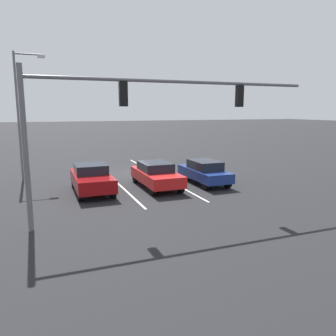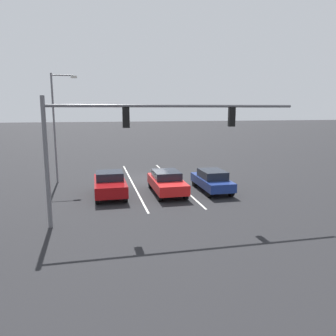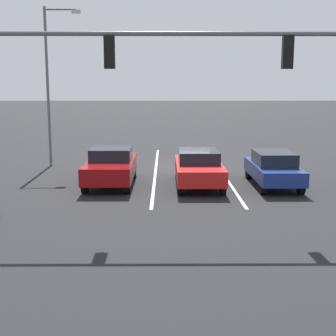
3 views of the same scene
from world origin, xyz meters
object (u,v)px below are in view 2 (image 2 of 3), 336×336
car_navy_leftlane_front (212,180)px  street_lamp_right_shoulder (57,121)px  traffic_signal_gantry (132,129)px  car_red_midlane_front (167,182)px  car_maroon_rightlane_front (110,184)px

car_navy_leftlane_front → street_lamp_right_shoulder: (10.34, -5.15, 3.87)m
traffic_signal_gantry → street_lamp_right_shoulder: bearing=-66.1°
street_lamp_right_shoulder → traffic_signal_gantry: bearing=113.9°
traffic_signal_gantry → street_lamp_right_shoulder: 10.94m
car_red_midlane_front → traffic_signal_gantry: (2.79, 4.95, 3.77)m
car_red_midlane_front → traffic_signal_gantry: size_ratio=0.37×
traffic_signal_gantry → car_maroon_rightlane_front: bearing=-80.0°
car_maroon_rightlane_front → street_lamp_right_shoulder: 7.12m
car_navy_leftlane_front → car_red_midlane_front: size_ratio=0.94×
car_navy_leftlane_front → car_maroon_rightlane_front: 6.82m
car_red_midlane_front → traffic_signal_gantry: traffic_signal_gantry is taller
car_red_midlane_front → street_lamp_right_shoulder: 9.62m
car_navy_leftlane_front → car_maroon_rightlane_front: (6.81, -0.31, 0.02)m
car_maroon_rightlane_front → car_red_midlane_front: size_ratio=0.97×
car_red_midlane_front → traffic_signal_gantry: bearing=60.6°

